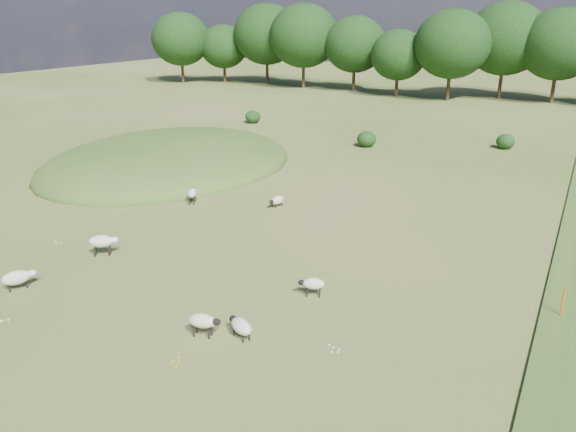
% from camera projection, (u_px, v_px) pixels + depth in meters
% --- Properties ---
extents(ground, '(160.00, 160.00, 0.00)m').
position_uv_depth(ground, '(367.00, 160.00, 41.43)').
color(ground, '#385B1C').
rests_on(ground, ground).
extents(mound, '(16.00, 20.00, 4.00)m').
position_uv_depth(mound, '(170.00, 164.00, 40.19)').
color(mound, '#33561E').
rests_on(mound, ground).
extents(treeline, '(96.28, 14.66, 11.70)m').
position_uv_depth(treeline, '(465.00, 45.00, 68.96)').
color(treeline, black).
rests_on(treeline, ground).
extents(shrubs, '(25.07, 6.11, 1.27)m').
position_uv_depth(shrubs, '(361.00, 131.00, 48.34)').
color(shrubs, black).
rests_on(shrubs, ground).
extents(marker_post, '(0.06, 0.06, 1.20)m').
position_uv_depth(marker_post, '(562.00, 303.00, 19.68)').
color(marker_post, '#D8590C').
rests_on(marker_post, ground).
extents(sheep_0, '(0.95, 1.22, 0.86)m').
position_uv_depth(sheep_0, '(192.00, 193.00, 31.75)').
color(sheep_0, beige).
rests_on(sheep_0, ground).
extents(sheep_1, '(1.31, 1.08, 0.95)m').
position_uv_depth(sheep_1, '(102.00, 241.00, 24.84)').
color(sheep_1, beige).
rests_on(sheep_1, ground).
extents(sheep_2, '(1.05, 0.74, 0.73)m').
position_uv_depth(sheep_2, '(313.00, 284.00, 21.28)').
color(sheep_2, beige).
rests_on(sheep_2, ground).
extents(sheep_3, '(0.99, 1.34, 0.75)m').
position_uv_depth(sheep_3, '(17.00, 278.00, 21.86)').
color(sheep_3, beige).
rests_on(sheep_3, ground).
extents(sheep_4, '(1.18, 0.70, 0.82)m').
position_uv_depth(sheep_4, '(203.00, 321.00, 18.58)').
color(sheep_4, beige).
rests_on(sheep_4, ground).
extents(sheep_5, '(0.67, 1.10, 0.61)m').
position_uv_depth(sheep_5, '(277.00, 200.00, 31.16)').
color(sheep_5, beige).
rests_on(sheep_5, ground).
extents(sheep_6, '(1.21, 0.87, 0.68)m').
position_uv_depth(sheep_6, '(241.00, 326.00, 18.57)').
color(sheep_6, beige).
rests_on(sheep_6, ground).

